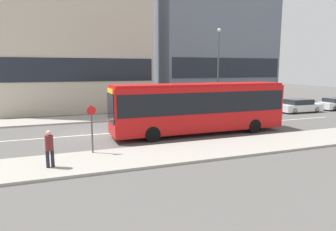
{
  "coord_description": "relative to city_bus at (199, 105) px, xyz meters",
  "views": [
    {
      "loc": [
        -2.14,
        -20.16,
        4.4
      ],
      "look_at": [
        4.71,
        -1.94,
        1.33
      ],
      "focal_mm": 32.0,
      "sensor_mm": 36.0,
      "label": 1
    }
  ],
  "objects": [
    {
      "name": "sidewalk_near",
      "position": [
        -6.83,
        -4.01,
        -1.89
      ],
      "size": [
        44.0,
        3.5,
        0.13
      ],
      "color": "#A39E93",
      "rests_on": "ground_plane"
    },
    {
      "name": "apartment_block_left_tower",
      "position": [
        -6.66,
        14.05,
        5.79
      ],
      "size": [
        14.61,
        4.71,
        15.49
      ],
      "color": "beige",
      "rests_on": "ground_plane"
    },
    {
      "name": "apartment_block_right_tower",
      "position": [
        9.46,
        14.82,
        6.14
      ],
      "size": [
        14.24,
        6.24,
        16.2
      ],
      "color": "slate",
      "rests_on": "ground_plane"
    },
    {
      "name": "city_bus",
      "position": [
        0.0,
        0.0,
        0.0
      ],
      "size": [
        11.88,
        2.51,
        3.4
      ],
      "rotation": [
        0.0,
        0.0,
        -0.04
      ],
      "color": "red",
      "rests_on": "ground_plane"
    },
    {
      "name": "street_lamp",
      "position": [
        5.91,
        7.83,
        2.99
      ],
      "size": [
        0.36,
        0.36,
        8.04
      ],
      "color": "#4C4C51",
      "rests_on": "sidewalk_far"
    },
    {
      "name": "sidewalk_far",
      "position": [
        -6.83,
        8.49,
        -1.89
      ],
      "size": [
        44.0,
        3.5,
        0.13
      ],
      "color": "#A39E93",
      "rests_on": "ground_plane"
    },
    {
      "name": "parked_car_2",
      "position": [
        19.33,
        5.69,
        -1.35
      ],
      "size": [
        4.14,
        1.88,
        1.25
      ],
      "color": "silver",
      "rests_on": "ground_plane"
    },
    {
      "name": "ground_plane",
      "position": [
        -6.83,
        2.24,
        -1.95
      ],
      "size": [
        120.0,
        120.0,
        0.0
      ],
      "primitive_type": "plane",
      "color": "#595654"
    },
    {
      "name": "pedestrian_near_stop",
      "position": [
        -9.36,
        -4.37,
        -0.89
      ],
      "size": [
        0.35,
        0.34,
        1.64
      ],
      "rotation": [
        0.0,
        0.0,
        0.1
      ],
      "color": "#23232D",
      "rests_on": "sidewalk_near"
    },
    {
      "name": "bus_stop_sign",
      "position": [
        -7.36,
        -2.69,
        -0.38
      ],
      "size": [
        0.44,
        0.12,
        2.46
      ],
      "color": "#4C4C51",
      "rests_on": "sidewalk_near"
    },
    {
      "name": "parked_car_0",
      "position": [
        8.77,
        5.64,
        -1.3
      ],
      "size": [
        4.12,
        1.7,
        1.38
      ],
      "color": "silver",
      "rests_on": "ground_plane"
    },
    {
      "name": "parked_car_1",
      "position": [
        14.05,
        5.52,
        -1.32
      ],
      "size": [
        4.51,
        1.84,
        1.33
      ],
      "color": "silver",
      "rests_on": "ground_plane"
    },
    {
      "name": "lane_centerline",
      "position": [
        -6.83,
        2.24,
        -1.95
      ],
      "size": [
        41.8,
        0.16,
        0.01
      ],
      "color": "silver",
      "rests_on": "ground_plane"
    }
  ]
}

